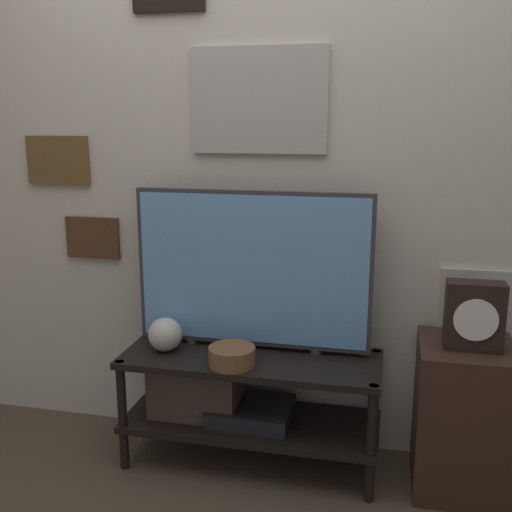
{
  "coord_description": "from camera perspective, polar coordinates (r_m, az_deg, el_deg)",
  "views": [
    {
      "loc": [
        0.56,
        -2.12,
        1.52
      ],
      "look_at": [
        0.02,
        0.25,
        0.96
      ],
      "focal_mm": 42.0,
      "sensor_mm": 36.0,
      "label": 1
    }
  ],
  "objects": [
    {
      "name": "vase_round_glass",
      "position": [
        2.71,
        -8.65,
        -7.39
      ],
      "size": [
        0.15,
        0.15,
        0.15
      ],
      "color": "beige",
      "rests_on": "media_console"
    },
    {
      "name": "mantel_clock",
      "position": [
        2.49,
        20.07,
        -5.38
      ],
      "size": [
        0.22,
        0.11,
        0.27
      ],
      "color": "black",
      "rests_on": "side_table"
    },
    {
      "name": "wall_back",
      "position": [
        2.7,
        0.78,
        9.54
      ],
      "size": [
        6.4,
        0.08,
        2.7
      ],
      "color": "beige",
      "rests_on": "ground_plane"
    },
    {
      "name": "television",
      "position": [
        2.62,
        -0.36,
        -1.31
      ],
      "size": [
        1.05,
        0.05,
        0.71
      ],
      "color": "#333338",
      "rests_on": "media_console"
    },
    {
      "name": "media_console",
      "position": [
        2.74,
        -2.31,
        -12.99
      ],
      "size": [
        1.13,
        0.42,
        0.51
      ],
      "color": "black",
      "rests_on": "ground_plane"
    },
    {
      "name": "vase_wide_bowl",
      "position": [
        2.54,
        -2.32,
        -9.5
      ],
      "size": [
        0.2,
        0.2,
        0.08
      ],
      "color": "brown",
      "rests_on": "media_console"
    },
    {
      "name": "ground_plane",
      "position": [
        2.67,
        -1.79,
        -21.62
      ],
      "size": [
        12.0,
        12.0,
        0.0
      ],
      "primitive_type": "plane",
      "color": "#4C3D2D"
    },
    {
      "name": "side_table",
      "position": [
        2.69,
        19.02,
        -14.27
      ],
      "size": [
        0.38,
        0.4,
        0.63
      ],
      "color": "#382319",
      "rests_on": "ground_plane"
    }
  ]
}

